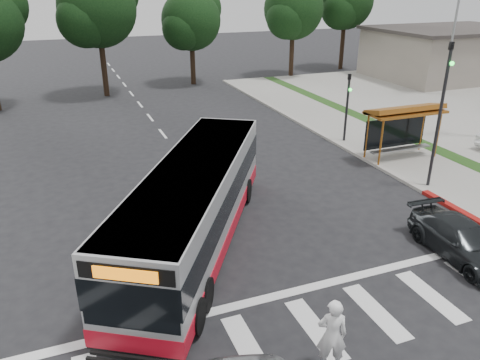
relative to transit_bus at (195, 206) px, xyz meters
name	(u,v)px	position (x,y,z in m)	size (l,w,h in m)	color
ground	(247,241)	(1.74, -0.53, -1.52)	(140.00, 140.00, 0.00)	black
sidewalk_east	(369,141)	(12.74, 7.47, -1.46)	(4.00, 40.00, 0.12)	gray
curb_east	(340,145)	(10.74, 7.47, -1.45)	(0.30, 40.00, 0.15)	#9E9991
curb_east_red	(478,222)	(10.74, -2.53, -1.44)	(0.32, 6.00, 0.15)	maroon
commercial_building	(450,55)	(31.74, 21.47, 0.68)	(14.00, 10.00, 4.40)	gray
building_roof_cap	(454,29)	(31.74, 21.47, 3.03)	(14.60, 10.60, 0.30)	#383330
crosswalk_ladder	(315,329)	(1.74, -5.53, -1.51)	(18.00, 2.60, 0.01)	silver
bus_shelter	(404,116)	(12.54, 4.57, 0.83)	(4.20, 1.60, 2.86)	#995619
traffic_signal_ne_tall	(442,105)	(11.34, 0.96, 2.36)	(0.18, 0.37, 6.50)	black
traffic_signal_ne_short	(348,101)	(11.34, 7.96, 0.96)	(0.18, 0.37, 4.00)	black
lot_light_mid	(455,20)	(25.74, 15.47, 4.39)	(1.90, 0.35, 9.01)	gray
tree_ne_a	(294,8)	(17.82, 27.53, 4.87)	(6.16, 5.74, 9.30)	black
tree_ne_b	(346,0)	(24.82, 29.53, 5.40)	(6.16, 5.74, 10.02)	black
tree_north_a	(98,7)	(-0.18, 25.54, 5.40)	(6.60, 6.15, 10.17)	black
tree_north_b	(192,19)	(7.81, 27.53, 4.14)	(5.72, 5.33, 8.43)	black
transit_bus	(195,206)	(0.00, 0.00, 0.00)	(2.55, 11.77, 3.04)	#ABADB0
pedestrian	(332,335)	(1.38, -6.86, -0.52)	(0.73, 0.48, 2.00)	white
dark_sedan	(462,240)	(8.23, -4.10, -0.89)	(1.76, 4.33, 1.26)	black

